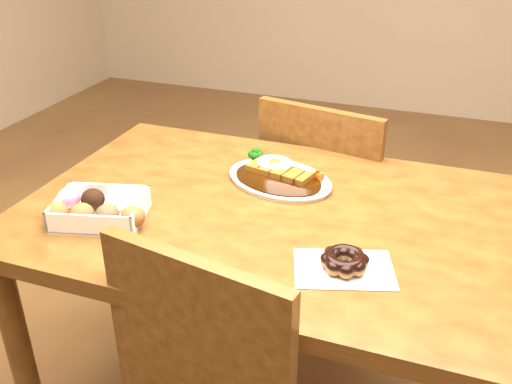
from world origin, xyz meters
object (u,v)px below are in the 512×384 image
(table, at_px, (272,244))
(donut_box, at_px, (98,209))
(katsu_curry_plate, at_px, (279,176))
(pon_de_ring, at_px, (344,261))
(chair_far, at_px, (330,208))

(table, xyz_separation_m, donut_box, (-0.37, -0.18, 0.13))
(table, relative_size, katsu_curry_plate, 3.57)
(katsu_curry_plate, height_order, pon_de_ring, katsu_curry_plate)
(chair_far, distance_m, katsu_curry_plate, 0.48)
(chair_far, relative_size, pon_de_ring, 3.74)
(table, height_order, chair_far, chair_far)
(table, xyz_separation_m, pon_de_ring, (0.21, -0.18, 0.12))
(donut_box, bearing_deg, katsu_curry_plate, 45.22)
(chair_far, bearing_deg, donut_box, 72.19)
(katsu_curry_plate, distance_m, donut_box, 0.47)
(table, relative_size, pon_de_ring, 5.16)
(pon_de_ring, bearing_deg, katsu_curry_plate, 126.49)
(katsu_curry_plate, xyz_separation_m, donut_box, (-0.33, -0.33, 0.01))
(donut_box, distance_m, pon_de_ring, 0.58)
(table, distance_m, katsu_curry_plate, 0.19)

